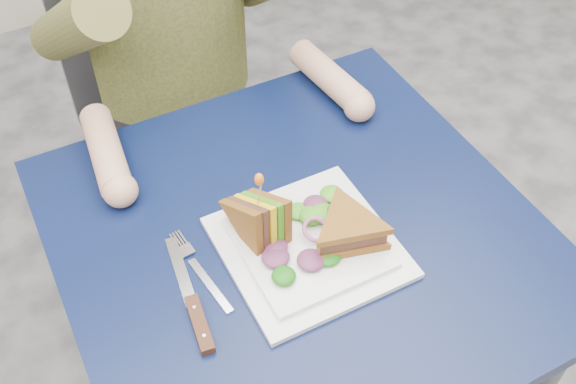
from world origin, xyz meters
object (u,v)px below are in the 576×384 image
plate (308,246)px  sandwich_flat (348,229)px  table (299,262)px  fork (202,273)px  chair (166,88)px  knife (196,313)px  sandwich_upright (261,221)px

plate → sandwich_flat: sandwich_flat is taller
table → fork: (-0.17, -0.00, 0.08)m
chair → plate: 0.75m
plate → knife: (-0.20, -0.03, -0.00)m
sandwich_upright → knife: size_ratio=0.63×
chair → knife: bearing=-105.4°
sandwich_upright → fork: bearing=-174.1°
chair → sandwich_flat: chair is taller
chair → table: bearing=-90.0°
sandwich_flat → knife: bearing=-178.5°
table → plate: plate is taller
sandwich_upright → sandwich_flat: bearing=-31.5°
chair → sandwich_upright: size_ratio=6.70×
table → fork: bearing=-178.8°
sandwich_flat → plate: bearing=155.6°
table → chair: bearing=90.0°
plate → knife: bearing=-171.1°
table → sandwich_flat: (0.05, -0.06, 0.12)m
fork → table: bearing=1.2°
sandwich_flat → sandwich_upright: sandwich_upright is taller
plate → sandwich_flat: size_ratio=1.54×
table → fork: 0.19m
sandwich_flat → fork: (-0.22, 0.06, -0.04)m
table → chair: 0.69m
sandwich_upright → chair: bearing=84.6°
knife → sandwich_upright: bearing=28.1°
chair → sandwich_upright: (-0.06, -0.68, 0.24)m
plate → sandwich_flat: 0.07m
table → sandwich_upright: bearing=173.0°
table → sandwich_flat: size_ratio=4.45×
plate → fork: plate is taller
sandwich_upright → knife: bearing=-151.9°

